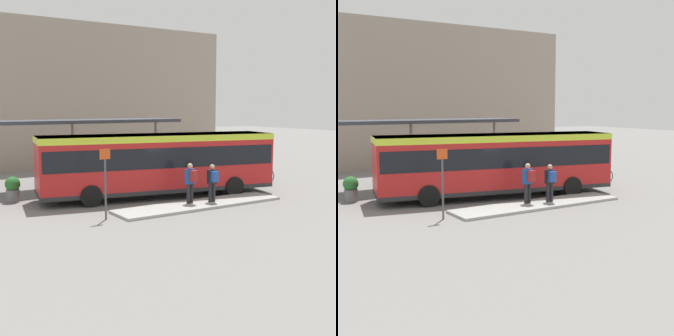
{
  "view_description": "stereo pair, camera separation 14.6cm",
  "coord_description": "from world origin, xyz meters",
  "views": [
    {
      "loc": [
        -11.79,
        -19.49,
        4.45
      ],
      "look_at": [
        0.58,
        0.0,
        1.39
      ],
      "focal_mm": 50.0,
      "sensor_mm": 36.0,
      "label": 1
    },
    {
      "loc": [
        -11.67,
        -19.56,
        4.45
      ],
      "look_at": [
        0.58,
        0.0,
        1.39
      ],
      "focal_mm": 50.0,
      "sensor_mm": 36.0,
      "label": 2
    }
  ],
  "objects": [
    {
      "name": "bicycle_green",
      "position": [
        8.35,
        1.72,
        0.36
      ],
      "size": [
        0.48,
        1.67,
        0.72
      ],
      "rotation": [
        0.0,
        0.0,
        -1.47
      ],
      "color": "black",
      "rests_on": "ground_plane"
    },
    {
      "name": "curb_island",
      "position": [
        0.46,
        -2.88,
        0.06
      ],
      "size": [
        8.18,
        1.8,
        0.12
      ],
      "color": "#9E9E99",
      "rests_on": "ground_plane"
    },
    {
      "name": "bicycle_red",
      "position": [
        8.26,
        0.98,
        0.35
      ],
      "size": [
        0.48,
        1.58,
        0.69
      ],
      "rotation": [
        0.0,
        0.0,
        1.4
      ],
      "color": "black",
      "rests_on": "ground_plane"
    },
    {
      "name": "station_building",
      "position": [
        3.74,
        18.83,
        5.23
      ],
      "size": [
        19.3,
        12.62,
        10.45
      ],
      "color": "gray",
      "rests_on": "ground_plane"
    },
    {
      "name": "city_bus",
      "position": [
        0.01,
        -0.0,
        1.81
      ],
      "size": [
        11.86,
        4.76,
        3.08
      ],
      "rotation": [
        0.0,
        0.0,
        -0.2
      ],
      "color": "red",
      "rests_on": "ground_plane"
    },
    {
      "name": "bicycle_orange",
      "position": [
        8.4,
        2.47,
        0.34
      ],
      "size": [
        0.48,
        1.57,
        0.68
      ],
      "rotation": [
        0.0,
        0.0,
        1.54
      ],
      "color": "black",
      "rests_on": "ground_plane"
    },
    {
      "name": "station_shelter",
      "position": [
        -2.52,
        4.88,
        3.54
      ],
      "size": [
        12.5,
        2.7,
        3.71
      ],
      "color": "#383D47",
      "rests_on": "ground_plane"
    },
    {
      "name": "pedestrian_companion",
      "position": [
        0.11,
        -2.63,
        1.16
      ],
      "size": [
        0.48,
        0.53,
        1.81
      ],
      "rotation": [
        0.0,
        0.0,
        1.8
      ],
      "color": "#232328",
      "rests_on": "curb_island"
    },
    {
      "name": "bicycle_yellow",
      "position": [
        8.49,
        3.21,
        0.38
      ],
      "size": [
        0.48,
        1.73,
        0.75
      ],
      "rotation": [
        0.0,
        0.0,
        1.68
      ],
      "color": "black",
      "rests_on": "ground_plane"
    },
    {
      "name": "potted_planter_near_shelter",
      "position": [
        -6.41,
        2.49,
        0.64
      ],
      "size": [
        0.7,
        0.7,
        1.21
      ],
      "color": "slate",
      "rests_on": "ground_plane"
    },
    {
      "name": "ground_plane",
      "position": [
        0.0,
        0.0,
        0.0
      ],
      "size": [
        120.0,
        120.0,
        0.0
      ],
      "primitive_type": "plane",
      "color": "slate"
    },
    {
      "name": "platform_sign",
      "position": [
        -4.19,
        -2.93,
        1.56
      ],
      "size": [
        0.44,
        0.08,
        2.8
      ],
      "color": "#4C4C51",
      "rests_on": "ground_plane"
    },
    {
      "name": "pedestrian_waiting",
      "position": [
        1.13,
        -2.91,
        1.11
      ],
      "size": [
        0.44,
        0.47,
        1.72
      ],
      "rotation": [
        0.0,
        0.0,
        1.47
      ],
      "color": "#232328",
      "rests_on": "curb_island"
    }
  ]
}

